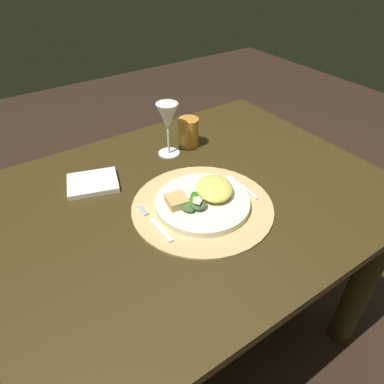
{
  "coord_description": "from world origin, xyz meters",
  "views": [
    {
      "loc": [
        -0.45,
        -0.66,
        1.32
      ],
      "look_at": [
        -0.01,
        -0.02,
        0.73
      ],
      "focal_mm": 32.66,
      "sensor_mm": 36.0,
      "label": 1
    }
  ],
  "objects_px": {
    "dining_table": "(192,234)",
    "spoon": "(237,182)",
    "amber_tumbler": "(189,132)",
    "fork": "(156,224)",
    "wine_glass": "(168,119)",
    "napkin": "(93,183)",
    "dinner_plate": "(202,203)"
  },
  "relations": [
    {
      "from": "dining_table",
      "to": "spoon",
      "type": "xyz_separation_m",
      "value": [
        0.13,
        -0.04,
        0.17
      ]
    },
    {
      "from": "spoon",
      "to": "amber_tumbler",
      "type": "distance_m",
      "value": 0.28
    },
    {
      "from": "fork",
      "to": "wine_glass",
      "type": "bearing_deg",
      "value": 53.29
    },
    {
      "from": "napkin",
      "to": "amber_tumbler",
      "type": "bearing_deg",
      "value": 5.52
    },
    {
      "from": "dining_table",
      "to": "fork",
      "type": "xyz_separation_m",
      "value": [
        -0.16,
        -0.07,
        0.17
      ]
    },
    {
      "from": "spoon",
      "to": "napkin",
      "type": "xyz_separation_m",
      "value": [
        -0.35,
        0.24,
        -0.0
      ]
    },
    {
      "from": "dining_table",
      "to": "dinner_plate",
      "type": "bearing_deg",
      "value": -101.68
    },
    {
      "from": "dining_table",
      "to": "dinner_plate",
      "type": "distance_m",
      "value": 0.2
    },
    {
      "from": "wine_glass",
      "to": "spoon",
      "type": "bearing_deg",
      "value": -74.55
    },
    {
      "from": "dinner_plate",
      "to": "spoon",
      "type": "xyz_separation_m",
      "value": [
        0.14,
        0.03,
        -0.01
      ]
    },
    {
      "from": "spoon",
      "to": "fork",
      "type": "bearing_deg",
      "value": -175.35
    },
    {
      "from": "wine_glass",
      "to": "amber_tumbler",
      "type": "distance_m",
      "value": 0.12
    },
    {
      "from": "dinner_plate",
      "to": "wine_glass",
      "type": "bearing_deg",
      "value": 76.19
    },
    {
      "from": "dinner_plate",
      "to": "fork",
      "type": "xyz_separation_m",
      "value": [
        -0.14,
        0.0,
        -0.01
      ]
    },
    {
      "from": "napkin",
      "to": "amber_tumbler",
      "type": "height_order",
      "value": "amber_tumbler"
    },
    {
      "from": "dining_table",
      "to": "spoon",
      "type": "distance_m",
      "value": 0.22
    },
    {
      "from": "napkin",
      "to": "wine_glass",
      "type": "xyz_separation_m",
      "value": [
        0.28,
        0.03,
        0.12
      ]
    },
    {
      "from": "fork",
      "to": "napkin",
      "type": "xyz_separation_m",
      "value": [
        -0.06,
        0.26,
        -0.0
      ]
    },
    {
      "from": "dinner_plate",
      "to": "wine_glass",
      "type": "distance_m",
      "value": 0.32
    },
    {
      "from": "napkin",
      "to": "amber_tumbler",
      "type": "relative_size",
      "value": 1.45
    },
    {
      "from": "fork",
      "to": "amber_tumbler",
      "type": "xyz_separation_m",
      "value": [
        0.3,
        0.3,
        0.04
      ]
    },
    {
      "from": "amber_tumbler",
      "to": "dining_table",
      "type": "bearing_deg",
      "value": -121.9
    },
    {
      "from": "napkin",
      "to": "dinner_plate",
      "type": "bearing_deg",
      "value": -52.04
    },
    {
      "from": "spoon",
      "to": "dinner_plate",
      "type": "bearing_deg",
      "value": -169.75
    },
    {
      "from": "dinner_plate",
      "to": "amber_tumbler",
      "type": "height_order",
      "value": "amber_tumbler"
    },
    {
      "from": "spoon",
      "to": "wine_glass",
      "type": "distance_m",
      "value": 0.3
    },
    {
      "from": "fork",
      "to": "amber_tumbler",
      "type": "height_order",
      "value": "amber_tumbler"
    },
    {
      "from": "dinner_plate",
      "to": "amber_tumbler",
      "type": "distance_m",
      "value": 0.34
    },
    {
      "from": "dining_table",
      "to": "dinner_plate",
      "type": "height_order",
      "value": "dinner_plate"
    },
    {
      "from": "dining_table",
      "to": "spoon",
      "type": "bearing_deg",
      "value": -18.89
    },
    {
      "from": "fork",
      "to": "wine_glass",
      "type": "xyz_separation_m",
      "value": [
        0.21,
        0.29,
        0.12
      ]
    },
    {
      "from": "spoon",
      "to": "dining_table",
      "type": "bearing_deg",
      "value": 161.11
    }
  ]
}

